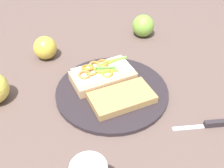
# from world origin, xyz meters

# --- Properties ---
(ground_plane) EXTENTS (2.00, 2.00, 0.00)m
(ground_plane) POSITION_xyz_m (0.00, 0.00, 0.00)
(ground_plane) COLOR brown
(ground_plane) RESTS_ON ground
(plate) EXTENTS (0.29, 0.29, 0.01)m
(plate) POSITION_xyz_m (0.00, 0.00, 0.01)
(plate) COLOR #292226
(plate) RESTS_ON ground_plane
(sandwich) EXTENTS (0.11, 0.17, 0.05)m
(sandwich) POSITION_xyz_m (-0.05, 0.00, 0.03)
(sandwich) COLOR tan
(sandwich) RESTS_ON plate
(bread_slice_side) EXTENTS (0.11, 0.17, 0.02)m
(bread_slice_side) POSITION_xyz_m (0.05, -0.00, 0.02)
(bread_slice_side) COLOR #AE874F
(bread_slice_side) RESTS_ON plate
(apple_0) EXTENTS (0.10, 0.10, 0.07)m
(apple_0) POSITION_xyz_m (-0.20, 0.25, 0.04)
(apple_0) COLOR #77A73C
(apple_0) RESTS_ON ground_plane
(apple_1) EXTENTS (0.10, 0.10, 0.07)m
(apple_1) POSITION_xyz_m (-0.25, -0.09, 0.04)
(apple_1) COLOR gold
(apple_1) RESTS_ON ground_plane
(knife) EXTENTS (0.06, 0.12, 0.02)m
(knife) POSITION_xyz_m (0.21, 0.13, 0.01)
(knife) COLOR silver
(knife) RESTS_ON ground_plane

